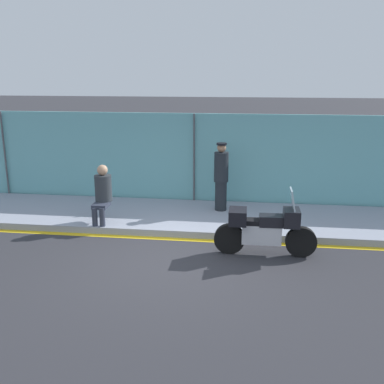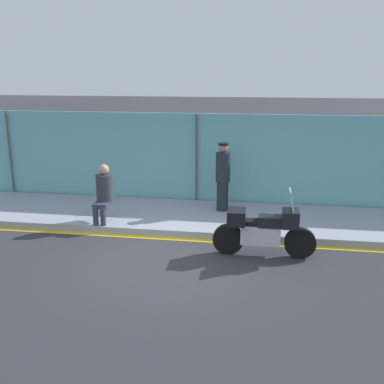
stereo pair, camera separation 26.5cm
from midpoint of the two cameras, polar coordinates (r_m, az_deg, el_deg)
The scene contains 7 objects.
ground_plane at distance 9.01m, azimuth -3.85°, elevation -8.95°, with size 120.00×120.00×0.00m, color #2D2D33.
sidewalk at distance 11.43m, azimuth -1.23°, elevation -3.19°, with size 41.22×2.59×0.16m.
curb_paint_stripe at distance 10.17m, azimuth -2.42°, elevation -6.02°, with size 41.22×0.18×0.01m.
storefront_fence at distance 12.46m, azimuth -0.28°, elevation 4.07°, with size 39.16×0.17×2.57m.
motorcycle at distance 9.25m, azimuth 8.38°, elevation -4.63°, with size 2.09×0.51×1.42m.
officer_standing at distance 11.52m, azimuth 3.06°, elevation 2.03°, with size 0.37×0.37×1.76m.
person_seated_on_curb at distance 10.91m, azimuth -11.98°, elevation 0.17°, with size 0.40×0.71×1.37m.
Camera 1 is at (1.55, -8.08, 3.66)m, focal length 42.00 mm.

